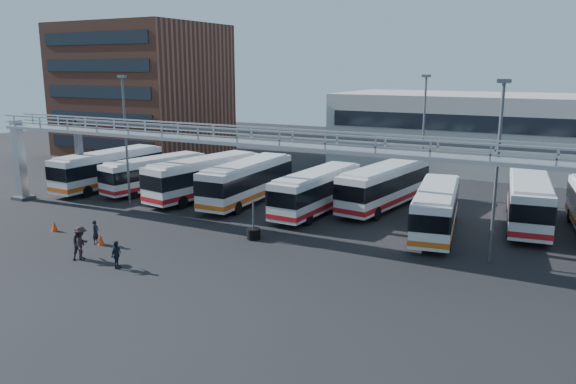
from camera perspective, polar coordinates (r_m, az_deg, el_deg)
The scene contains 22 objects.
ground at distance 31.61m, azimuth -4.51°, elevation -7.48°, with size 140.00×140.00×0.00m, color black.
gantry at distance 35.18m, azimuth 0.48°, elevation 3.90°, with size 51.40×5.15×7.10m.
apartment_building at distance 74.41m, azimuth -14.52°, elevation 10.03°, with size 18.00×15.00×16.00m, color brown.
warehouse at distance 63.46m, azimuth 24.28°, elevation 5.31°, with size 42.00×14.00×8.00m, color #9E9E99.
light_pole_left at distance 46.28m, azimuth -16.18°, elevation 5.77°, with size 0.70×0.35×10.21m.
light_pole_mid at distance 32.62m, azimuth 20.51°, elevation 2.80°, with size 0.70×0.35×10.21m.
light_pole_back at distance 48.76m, azimuth 13.61°, elevation 6.24°, with size 0.70×0.35×10.21m.
bus_0 at distance 53.38m, azimuth -17.74°, elevation 2.35°, with size 3.07×11.31×3.41m.
bus_1 at distance 51.06m, azimuth -13.36°, elevation 1.94°, with size 4.22×10.29×3.04m.
bus_2 at distance 47.44m, azimuth -8.51°, elevation 1.61°, with size 4.37×11.57×3.43m.
bus_3 at distance 45.42m, azimuth -4.16°, elevation 1.21°, with size 3.01×11.31×3.41m.
bus_4 at distance 42.25m, azimuth 2.97°, elevation 0.22°, with size 2.92×10.71×3.22m.
bus_5 at distance 44.17m, azimuth 9.81°, elevation 0.72°, with size 4.10×11.44×3.40m.
bus_6 at distance 38.17m, azimuth 14.82°, elevation -1.58°, with size 4.06×10.70×3.17m.
bus_7 at distance 42.10m, azimuth 23.27°, elevation -0.69°, with size 3.98×11.53×3.43m.
pedestrian_a at distance 37.05m, azimuth -18.97°, elevation -3.87°, with size 0.56×0.37×1.53m, color black.
pedestrian_b at distance 34.37m, azimuth -20.43°, elevation -4.96°, with size 0.90×0.70×1.86m, color #292331.
pedestrian_c at distance 34.35m, azimuth -20.29°, elevation -4.88°, with size 1.26×0.72×1.95m, color #2F1F1F.
pedestrian_d at distance 32.27m, azimuth -17.04°, elevation -6.11°, with size 0.92×0.38×1.57m, color #1B2431.
cone_left at distance 40.95m, azimuth -22.64°, elevation -3.23°, with size 0.44×0.44×0.69m, color red.
cone_right at distance 36.83m, azimuth -18.48°, elevation -4.63°, with size 0.42×0.42×0.67m, color red.
tire_stack at distance 36.16m, azimuth -3.52°, elevation -4.15°, with size 0.88×0.88×2.50m.
Camera 1 is at (16.09, -24.96, 10.83)m, focal length 35.00 mm.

